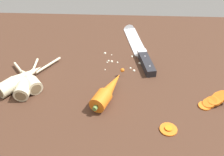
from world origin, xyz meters
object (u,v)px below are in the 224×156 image
object	(u,v)px
chefs_knife	(138,46)
parsnip_front	(21,79)
parsnip_mid_right	(28,79)
carrot_slice_stray_near	(168,129)
carrot_slice_stack	(214,100)
parsnip_mid_left	(27,82)
whole_carrot	(108,91)

from	to	relation	value
chefs_knife	parsnip_front	world-z (taller)	parsnip_front
parsnip_mid_right	carrot_slice_stray_near	bearing A→B (deg)	-22.17
parsnip_front	carrot_slice_stack	xyz separation A→B (cm)	(52.28, -5.54, -0.88)
chefs_knife	parsnip_mid_left	xyz separation A→B (cm)	(-31.45, -23.66, 1.33)
carrot_slice_stray_near	parsnip_front	bearing A→B (deg)	158.90
parsnip_front	carrot_slice_stack	size ratio (longest dim) A/B	2.45
parsnip_mid_right	carrot_slice_stack	xyz separation A→B (cm)	(50.32, -5.60, -0.88)
chefs_knife	parsnip_mid_left	distance (cm)	39.38
chefs_knife	carrot_slice_stack	world-z (taller)	carrot_slice_stack
parsnip_mid_left	carrot_slice_stray_near	bearing A→B (deg)	-20.45
parsnip_front	parsnip_mid_left	distance (cm)	2.23
whole_carrot	parsnip_mid_right	size ratio (longest dim) A/B	1.19
parsnip_front	parsnip_mid_right	xyz separation A→B (cm)	(1.95, 0.06, 0.00)
parsnip_mid_left	carrot_slice_stray_near	world-z (taller)	parsnip_mid_left
parsnip_mid_right	carrot_slice_stray_near	xyz separation A→B (cm)	(37.48, -15.28, -1.62)
parsnip_mid_left	carrot_slice_stack	xyz separation A→B (cm)	(50.40, -4.33, -0.88)
chefs_knife	parsnip_mid_right	world-z (taller)	parsnip_mid_right
parsnip_mid_right	chefs_knife	bearing A→B (deg)	35.53
parsnip_mid_left	carrot_slice_stack	size ratio (longest dim) A/B	2.34
parsnip_mid_right	whole_carrot	bearing A→B (deg)	-10.42
chefs_knife	whole_carrot	bearing A→B (deg)	-108.19
parsnip_mid_left	parsnip_mid_right	distance (cm)	1.27
whole_carrot	carrot_slice_stack	size ratio (longest dim) A/B	2.16
whole_carrot	parsnip_front	xyz separation A→B (cm)	(-24.59, 4.10, -0.12)
whole_carrot	carrot_slice_stray_near	xyz separation A→B (cm)	(14.84, -11.11, -1.74)
whole_carrot	parsnip_mid_right	world-z (taller)	whole_carrot
chefs_knife	parsnip_front	size ratio (longest dim) A/B	1.74
parsnip_mid_left	parsnip_mid_right	size ratio (longest dim) A/B	1.29
whole_carrot	parsnip_mid_left	distance (cm)	22.90
parsnip_front	parsnip_mid_right	distance (cm)	1.95
parsnip_front	parsnip_mid_left	xyz separation A→B (cm)	(1.87, -1.21, 0.00)
parsnip_mid_left	parsnip_mid_right	xyz separation A→B (cm)	(0.08, 1.27, 0.00)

